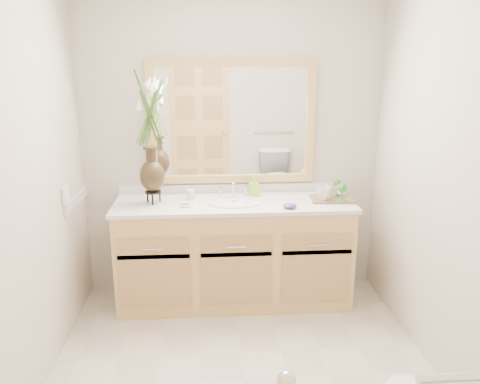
{
  "coord_description": "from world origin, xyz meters",
  "views": [
    {
      "loc": [
        -0.19,
        -2.43,
        1.88
      ],
      "look_at": [
        0.02,
        0.65,
        1.01
      ],
      "focal_mm": 35.0,
      "sensor_mm": 36.0,
      "label": 1
    }
  ],
  "objects": [
    {
      "name": "floor",
      "position": [
        0.0,
        0.0,
        0.0
      ],
      "size": [
        2.6,
        2.6,
        0.0
      ],
      "primitive_type": "plane",
      "color": "beige",
      "rests_on": "ground"
    },
    {
      "name": "wall_back",
      "position": [
        0.0,
        1.3,
        1.2
      ],
      "size": [
        2.4,
        0.02,
        2.4
      ],
      "primitive_type": "cube",
      "color": "beige",
      "rests_on": "floor"
    },
    {
      "name": "wall_front",
      "position": [
        0.0,
        -1.3,
        1.2
      ],
      "size": [
        2.4,
        0.02,
        2.4
      ],
      "primitive_type": "cube",
      "color": "beige",
      "rests_on": "floor"
    },
    {
      "name": "wall_left",
      "position": [
        -1.2,
        0.0,
        1.2
      ],
      "size": [
        0.02,
        2.6,
        2.4
      ],
      "primitive_type": "cube",
      "color": "beige",
      "rests_on": "floor"
    },
    {
      "name": "wall_right",
      "position": [
        1.2,
        0.0,
        1.2
      ],
      "size": [
        0.02,
        2.6,
        2.4
      ],
      "primitive_type": "cube",
      "color": "beige",
      "rests_on": "floor"
    },
    {
      "name": "vanity",
      "position": [
        0.0,
        1.01,
        0.4
      ],
      "size": [
        1.8,
        0.55,
        0.8
      ],
      "color": "#DBB66A",
      "rests_on": "floor"
    },
    {
      "name": "counter",
      "position": [
        0.0,
        1.01,
        0.82
      ],
      "size": [
        1.84,
        0.57,
        0.03
      ],
      "primitive_type": "cube",
      "color": "silver",
      "rests_on": "vanity"
    },
    {
      "name": "sink",
      "position": [
        0.0,
        1.0,
        0.78
      ],
      "size": [
        0.38,
        0.34,
        0.23
      ],
      "color": "white",
      "rests_on": "counter"
    },
    {
      "name": "mirror",
      "position": [
        0.0,
        1.28,
        1.41
      ],
      "size": [
        1.32,
        0.04,
        0.97
      ],
      "color": "white",
      "rests_on": "wall_back"
    },
    {
      "name": "switch_plate",
      "position": [
        -1.19,
        0.76,
        0.98
      ],
      "size": [
        0.02,
        0.12,
        0.12
      ],
      "primitive_type": "cube",
      "color": "white",
      "rests_on": "wall_left"
    },
    {
      "name": "door",
      "position": [
        -0.3,
        -1.29,
        1.0
      ],
      "size": [
        0.8,
        0.03,
        2.0
      ],
      "primitive_type": "cube",
      "color": "#DBB66A",
      "rests_on": "floor"
    },
    {
      "name": "flower_vase",
      "position": [
        -0.62,
        1.03,
        1.44
      ],
      "size": [
        0.22,
        0.22,
        0.9
      ],
      "rotation": [
        0.0,
        0.0,
        0.43
      ],
      "color": "black",
      "rests_on": "counter"
    },
    {
      "name": "tumbler",
      "position": [
        -0.34,
        1.09,
        0.87
      ],
      "size": [
        0.06,
        0.06,
        0.08
      ],
      "primitive_type": "cylinder",
      "color": "beige",
      "rests_on": "counter"
    },
    {
      "name": "soap_dish",
      "position": [
        -0.36,
        0.94,
        0.84
      ],
      "size": [
        0.1,
        0.1,
        0.03
      ],
      "color": "beige",
      "rests_on": "counter"
    },
    {
      "name": "soap_bottle",
      "position": [
        0.17,
        1.17,
        0.9
      ],
      "size": [
        0.08,
        0.08,
        0.14
      ],
      "primitive_type": "imported",
      "rotation": [
        0.0,
        0.0,
        0.2
      ],
      "color": "#A0E736",
      "rests_on": "counter"
    },
    {
      "name": "purple_dish",
      "position": [
        0.4,
        0.82,
        0.85
      ],
      "size": [
        0.13,
        0.11,
        0.04
      ],
      "primitive_type": "ellipsoid",
      "rotation": [
        0.0,
        0.0,
        0.37
      ],
      "color": "#51297B",
      "rests_on": "counter"
    },
    {
      "name": "tray",
      "position": [
        0.77,
        1.01,
        0.84
      ],
      "size": [
        0.34,
        0.24,
        0.02
      ],
      "primitive_type": "cube",
      "rotation": [
        0.0,
        0.0,
        -0.07
      ],
      "color": "brown",
      "rests_on": "counter"
    },
    {
      "name": "mug_left",
      "position": [
        0.69,
        0.97,
        0.9
      ],
      "size": [
        0.13,
        0.12,
        0.1
      ],
      "primitive_type": "imported",
      "rotation": [
        0.0,
        0.0,
        0.25
      ],
      "color": "beige",
      "rests_on": "tray"
    },
    {
      "name": "mug_right",
      "position": [
        0.78,
        1.07,
        0.9
      ],
      "size": [
        0.14,
        0.14,
        0.1
      ],
      "primitive_type": "imported",
      "rotation": [
        0.0,
        0.0,
        0.86
      ],
      "color": "beige",
      "rests_on": "tray"
    },
    {
      "name": "goblet_front",
      "position": [
        0.82,
        0.93,
        0.94
      ],
      "size": [
        0.06,
        0.06,
        0.14
      ],
      "color": "#297C29",
      "rests_on": "tray"
    },
    {
      "name": "goblet_back",
      "position": [
        0.82,
        1.08,
        0.94
      ],
      "size": [
        0.06,
        0.06,
        0.14
      ],
      "color": "#297C29",
      "rests_on": "tray"
    }
  ]
}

